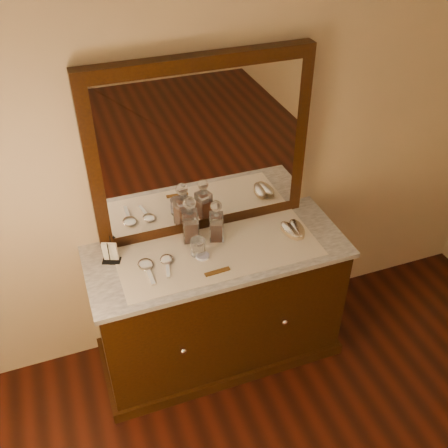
{
  "coord_description": "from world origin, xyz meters",
  "views": [
    {
      "loc": [
        -0.71,
        -0.09,
        2.67
      ],
      "look_at": [
        0.0,
        1.85,
        1.1
      ],
      "focal_mm": 41.3,
      "sensor_mm": 36.0,
      "label": 1
    }
  ],
  "objects": [
    {
      "name": "dresser_cabinet",
      "position": [
        0.0,
        1.96,
        0.41
      ],
      "size": [
        1.4,
        0.55,
        0.82
      ],
      "primitive_type": "cube",
      "color": "black",
      "rests_on": "floor"
    },
    {
      "name": "decanter_left",
      "position": [
        -0.11,
        2.09,
        0.96
      ],
      "size": [
        0.1,
        0.1,
        0.28
      ],
      "color": "maroon",
      "rests_on": "lace_runner"
    },
    {
      "name": "brush_far",
      "position": [
        0.47,
        1.94,
        0.88
      ],
      "size": [
        0.09,
        0.18,
        0.05
      ],
      "color": "tan",
      "rests_on": "lace_runner"
    },
    {
      "name": "hand_mirror_inner",
      "position": [
        -0.29,
        1.94,
        0.86
      ],
      "size": [
        0.09,
        0.19,
        0.02
      ],
      "color": "silver",
      "rests_on": "lace_runner"
    },
    {
      "name": "knob_left",
      "position": [
        -0.3,
        1.67,
        0.45
      ],
      "size": [
        0.04,
        0.04,
        0.04
      ],
      "primitive_type": "sphere",
      "color": "silver",
      "rests_on": "dresser_cabinet"
    },
    {
      "name": "hand_mirror_outer",
      "position": [
        -0.4,
        1.94,
        0.86
      ],
      "size": [
        0.09,
        0.22,
        0.02
      ],
      "color": "silver",
      "rests_on": "lace_runner"
    },
    {
      "name": "knob_right",
      "position": [
        0.3,
        1.67,
        0.45
      ],
      "size": [
        0.04,
        0.04,
        0.04
      ],
      "primitive_type": "sphere",
      "color": "silver",
      "rests_on": "dresser_cabinet"
    },
    {
      "name": "lace_runner",
      "position": [
        0.0,
        1.94,
        0.85
      ],
      "size": [
        1.1,
        0.45,
        0.0
      ],
      "primitive_type": "cube",
      "color": "silver",
      "rests_on": "marble_top"
    },
    {
      "name": "decanter_right",
      "position": [
        0.03,
        2.05,
        0.95
      ],
      "size": [
        0.1,
        0.1,
        0.25
      ],
      "color": "maroon",
      "rests_on": "lace_runner"
    },
    {
      "name": "napkin_rack",
      "position": [
        -0.56,
        2.06,
        0.91
      ],
      "size": [
        0.11,
        0.09,
        0.15
      ],
      "color": "black",
      "rests_on": "marble_top"
    },
    {
      "name": "marble_top",
      "position": [
        0.0,
        1.96,
        0.83
      ],
      "size": [
        1.44,
        0.59,
        0.03
      ],
      "primitive_type": "cube",
      "color": "silver",
      "rests_on": "dresser_cabinet"
    },
    {
      "name": "mirror_frame",
      "position": [
        0.0,
        2.2,
        1.35
      ],
      "size": [
        1.2,
        0.08,
        1.0
      ],
      "primitive_type": "cube",
      "color": "black",
      "rests_on": "marble_top"
    },
    {
      "name": "mirror_glass",
      "position": [
        0.0,
        2.17,
        1.35
      ],
      "size": [
        1.06,
        0.01,
        0.86
      ],
      "primitive_type": "cube",
      "color": "white",
      "rests_on": "marble_top"
    },
    {
      "name": "brush_near",
      "position": [
        0.43,
        1.94,
        0.88
      ],
      "size": [
        0.1,
        0.17,
        0.05
      ],
      "color": "tan",
      "rests_on": "lace_runner"
    },
    {
      "name": "tumblers",
      "position": [
        -0.11,
        1.96,
        0.9
      ],
      "size": [
        0.08,
        0.08,
        0.09
      ],
      "color": "white",
      "rests_on": "lace_runner"
    },
    {
      "name": "comb",
      "position": [
        -0.06,
        1.78,
        0.86
      ],
      "size": [
        0.14,
        0.03,
        0.01
      ],
      "primitive_type": "cube",
      "rotation": [
        0.0,
        0.0,
        0.05
      ],
      "color": "brown",
      "rests_on": "lace_runner"
    },
    {
      "name": "pin_dish",
      "position": [
        -0.1,
        1.92,
        0.86
      ],
      "size": [
        0.1,
        0.1,
        0.01
      ],
      "primitive_type": "cylinder",
      "rotation": [
        0.0,
        0.0,
        -0.42
      ],
      "color": "white",
      "rests_on": "lace_runner"
    },
    {
      "name": "dresser_plinth",
      "position": [
        0.0,
        1.96,
        0.04
      ],
      "size": [
        1.46,
        0.59,
        0.08
      ],
      "primitive_type": "cube",
      "color": "black",
      "rests_on": "floor"
    }
  ]
}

